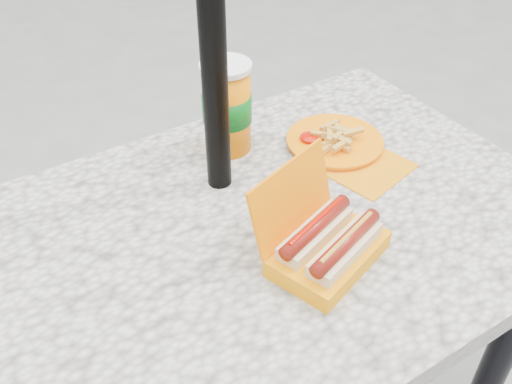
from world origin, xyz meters
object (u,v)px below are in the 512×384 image
umbrella_pole (212,21)px  soda_cup (227,107)px  fries_plate (337,142)px  hotdog_box (326,244)px

umbrella_pole → soda_cup: size_ratio=10.64×
umbrella_pole → fries_plate: bearing=-5.6°
umbrella_pole → soda_cup: 0.28m
umbrella_pole → fries_plate: 0.45m
fries_plate → soda_cup: size_ratio=1.52×
hotdog_box → fries_plate: 0.36m
umbrella_pole → fries_plate: size_ratio=7.01×
umbrella_pole → soda_cup: umbrella_pole is taller
umbrella_pole → fries_plate: (0.29, -0.03, -0.34)m
soda_cup → umbrella_pole: bearing=-128.2°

